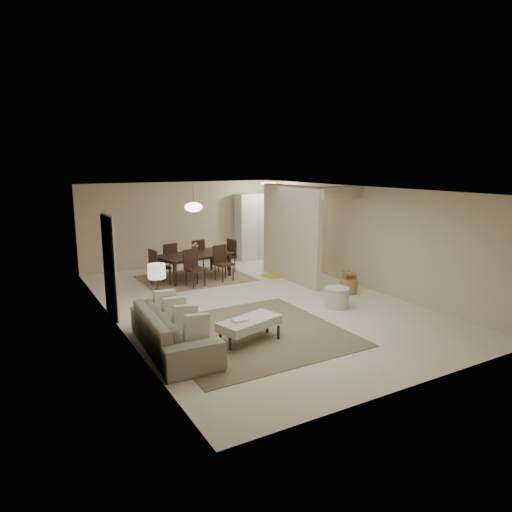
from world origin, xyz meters
TOP-DOWN VIEW (x-y plane):
  - floor at (0.00, 0.00)m, footprint 9.00×9.00m
  - ceiling at (0.00, 0.00)m, footprint 9.00×9.00m
  - back_wall at (0.00, 4.50)m, footprint 6.00×0.00m
  - left_wall at (-3.00, 0.00)m, footprint 0.00×9.00m
  - right_wall at (3.00, 0.00)m, footprint 0.00×9.00m
  - partition at (1.80, 1.25)m, footprint 0.15×2.50m
  - doorway at (-2.97, 0.60)m, footprint 0.04×0.90m
  - pantry_cabinet at (2.35, 4.15)m, footprint 1.20×0.55m
  - flush_light at (2.30, 3.20)m, footprint 0.44×0.44m
  - living_rug at (-0.99, -1.64)m, footprint 3.20×3.20m
  - sofa at (-2.45, -1.64)m, footprint 2.39×1.03m
  - ottoman_bench at (-1.19, -1.94)m, footprint 1.23×0.81m
  - side_table at (-2.40, -0.68)m, footprint 0.60×0.60m
  - table_lamp at (-2.40, -0.68)m, footprint 0.32×0.32m
  - round_pouf at (1.37, -1.18)m, footprint 0.54×0.54m
  - wicker_basket at (2.32, -0.49)m, footprint 0.46×0.46m
  - dining_rug at (-0.33, 2.64)m, footprint 2.80×2.10m
  - dining_table at (-0.33, 2.64)m, footprint 2.06×1.39m
  - dining_chairs at (-0.33, 2.64)m, footprint 2.54×2.02m
  - vase at (-0.33, 2.64)m, footprint 0.18×0.18m
  - yellow_mat at (1.84, 1.83)m, footprint 0.96×0.62m
  - pendant_light at (-0.33, 2.64)m, footprint 0.46×0.46m

SIDE VIEW (x-z plane):
  - floor at x=0.00m, z-range 0.00..0.00m
  - living_rug at x=-0.99m, z-range 0.00..0.01m
  - dining_rug at x=-0.33m, z-range 0.00..0.01m
  - yellow_mat at x=1.84m, z-range 0.00..0.01m
  - wicker_basket at x=2.32m, z-range 0.00..0.35m
  - round_pouf at x=1.37m, z-range 0.00..0.42m
  - side_table at x=-2.40m, z-range 0.00..0.50m
  - ottoman_bench at x=-1.19m, z-range 0.12..0.53m
  - dining_table at x=-0.33m, z-range 0.00..0.67m
  - sofa at x=-2.45m, z-range 0.00..0.69m
  - dining_chairs at x=-0.33m, z-range 0.00..0.93m
  - vase at x=-0.33m, z-range 0.67..0.81m
  - doorway at x=-2.97m, z-range 0.00..2.04m
  - pantry_cabinet at x=2.35m, z-range 0.00..2.10m
  - table_lamp at x=-2.40m, z-range 0.69..1.45m
  - back_wall at x=0.00m, z-range -1.75..4.25m
  - left_wall at x=-3.00m, z-range -3.25..5.75m
  - right_wall at x=3.00m, z-range -3.25..5.75m
  - partition at x=1.80m, z-range 0.00..2.50m
  - pendant_light at x=-0.33m, z-range 1.57..2.27m
  - flush_light at x=2.30m, z-range 2.44..2.48m
  - ceiling at x=0.00m, z-range 2.50..2.50m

